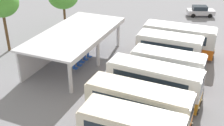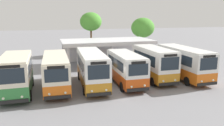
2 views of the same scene
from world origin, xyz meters
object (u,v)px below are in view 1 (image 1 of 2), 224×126
Objects in this scene: city_bus_second_in_row at (138,104)px; city_bus_middle_cream at (154,82)px; city_bus_far_end_green at (179,39)px; waiting_chair_second_from_end at (79,65)px; city_bus_fifth_blue at (169,50)px; waiting_chair_fourth_seat at (85,59)px; waiting_chair_fifth_seat at (89,56)px; parked_car_flank at (200,11)px; city_bus_fourth_amber at (168,66)px; waiting_chair_end_by_column at (75,68)px; waiting_chair_middle_seat at (82,61)px.

city_bus_second_in_row is 1.00× the size of city_bus_middle_cream.
waiting_chair_second_from_end is at bearing 131.33° from city_bus_far_end_green.
city_bus_fifth_blue reaches higher than waiting_chair_fourth_seat.
city_bus_second_in_row is 11.57m from waiting_chair_fifth_seat.
city_bus_far_end_green is 1.76× the size of parked_car_flank.
parked_car_flank is at bearing -1.67° from city_bus_far_end_green.
city_bus_far_end_green is 9.16× the size of waiting_chair_fifth_seat.
parked_car_flank is at bearing -1.16° from city_bus_middle_cream.
waiting_chair_fourth_seat and waiting_chair_fifth_seat have the same top height.
city_bus_fourth_amber is at bearing -98.90° from waiting_chair_fifth_seat.
waiting_chair_end_by_column is 1.00× the size of waiting_chair_second_from_end.
city_bus_fourth_amber is 0.85× the size of city_bus_far_end_green.
waiting_chair_fifth_seat is (8.06, 8.20, -1.22)m from city_bus_second_in_row.
city_bus_fifth_blue reaches higher than parked_car_flank.
waiting_chair_fifth_seat is at bearing 60.79° from city_bus_middle_cream.
waiting_chair_second_from_end and waiting_chair_fourth_seat have the same top height.
city_bus_fourth_amber is 7.79× the size of waiting_chair_middle_seat.
city_bus_second_in_row is 9.14× the size of waiting_chair_middle_seat.
city_bus_fourth_amber is 8.94m from waiting_chair_second_from_end.
waiting_chair_fifth_seat is (-1.96, 8.16, -1.37)m from city_bus_fifth_blue.
waiting_chair_second_from_end is at bearing 73.34° from city_bus_middle_cream.
waiting_chair_second_from_end is at bearing -173.09° from waiting_chair_middle_seat.
city_bus_second_in_row is 9.14× the size of waiting_chair_fourth_seat.
waiting_chair_middle_seat is (-6.76, 8.61, -1.34)m from city_bus_far_end_green.
city_bus_fifth_blue is (3.34, 0.65, 0.16)m from city_bus_fourth_amber.
city_bus_middle_cream is at bearing -106.66° from waiting_chair_second_from_end.
parked_car_flank is at bearing -0.38° from city_bus_fourth_amber.
waiting_chair_fifth_seat is (1.38, 8.81, -1.21)m from city_bus_fourth_amber.
parked_car_flank is (28.70, -0.75, -0.92)m from city_bus_second_in_row.
waiting_chair_fourth_seat is at bearing 64.82° from city_bus_middle_cream.
waiting_chair_second_from_end is 2.19m from waiting_chair_fifth_seat.
waiting_chair_middle_seat is at bearing 90.52° from city_bus_fourth_amber.
city_bus_second_in_row is 9.83m from waiting_chair_end_by_column.
city_bus_middle_cream is 9.16× the size of waiting_chair_fourth_seat.
waiting_chair_second_from_end is (0.73, -0.07, 0.00)m from waiting_chair_end_by_column.
city_bus_fourth_amber is 9.00m from waiting_chair_fifth_seat.
city_bus_fourth_amber is 8.99m from waiting_chair_middle_seat.
city_bus_middle_cream is at bearing -115.18° from waiting_chair_fourth_seat.
city_bus_far_end_green reaches higher than parked_car_flank.
city_bus_middle_cream is 9.16× the size of waiting_chair_fifth_seat.
city_bus_middle_cream is at bearing 178.84° from parked_car_flank.
city_bus_fifth_blue is at bearing 0.25° from city_bus_second_in_row.
city_bus_second_in_row is at bearing -121.82° from waiting_chair_end_by_column.
city_bus_middle_cream reaches higher than waiting_chair_end_by_column.
city_bus_fifth_blue reaches higher than waiting_chair_fifth_seat.
city_bus_far_end_green is (13.36, -0.31, 0.11)m from city_bus_second_in_row.
waiting_chair_fifth_seat is at bearing 45.50° from city_bus_second_in_row.
city_bus_second_in_row is at bearing 175.87° from city_bus_middle_cream.
city_bus_second_in_row is 28.73m from parked_car_flank.
city_bus_fifth_blue is 7.63× the size of waiting_chair_fourth_seat.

